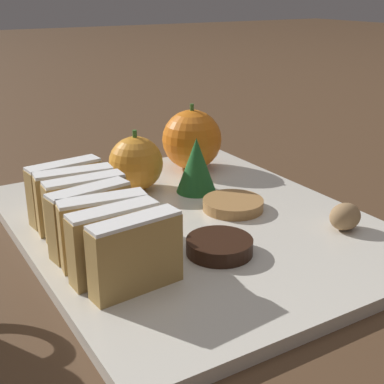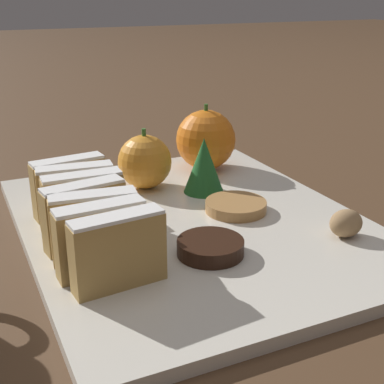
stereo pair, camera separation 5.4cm
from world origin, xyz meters
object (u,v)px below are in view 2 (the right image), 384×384
(orange_near, at_px, (206,140))
(walnut, at_px, (346,223))
(orange_far, at_px, (145,162))
(chocolate_cookie, at_px, (210,247))

(orange_near, relative_size, walnut, 2.59)
(orange_far, relative_size, chocolate_cookie, 1.19)
(chocolate_cookie, bearing_deg, orange_near, 64.76)
(orange_near, xyz_separation_m, walnut, (0.03, -0.24, -0.03))
(orange_far, bearing_deg, chocolate_cookie, -92.26)
(orange_far, bearing_deg, orange_near, 19.56)
(walnut, bearing_deg, chocolate_cookie, 171.12)
(orange_near, relative_size, orange_far, 1.19)
(orange_far, distance_m, walnut, 0.24)
(orange_near, xyz_separation_m, chocolate_cookie, (-0.10, -0.22, -0.03))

